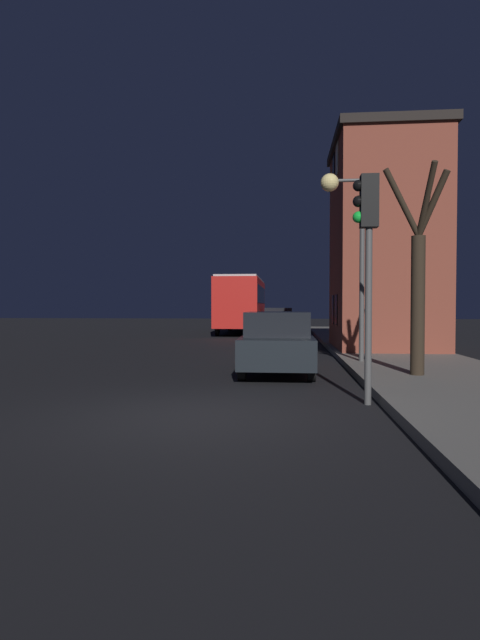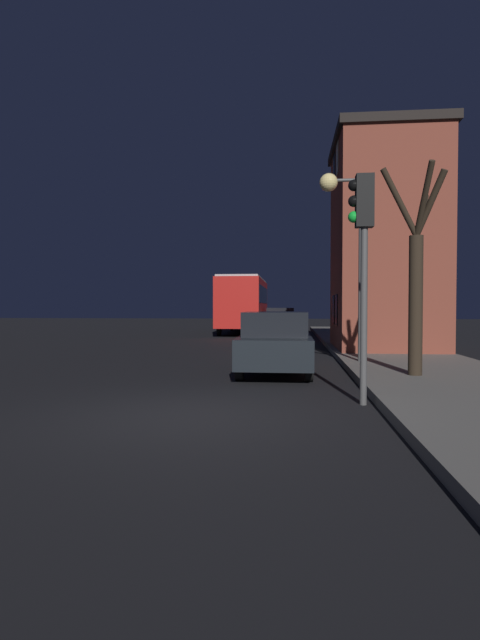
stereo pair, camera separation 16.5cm
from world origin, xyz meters
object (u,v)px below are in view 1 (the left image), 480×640
bare_tree (419,279)px  traffic_light (367,240)px  streetlamp (344,220)px  car_mid_lane (279,328)px  bus (242,301)px  car_near_lane (278,342)px  car_far_lane (278,320)px

bare_tree → traffic_light: bearing=-120.9°
streetlamp → car_mid_lane: 8.34m
bus → car_mid_lane: (2.46, -9.99, -1.30)m
traffic_light → car_near_lane: bearing=112.6°
traffic_light → car_far_lane: size_ratio=0.84×
car_near_lane → car_far_lane: bearing=90.8°
bus → car_near_lane: (2.56, -18.88, -1.26)m
streetlamp → car_near_lane: 4.07m
streetlamp → car_mid_lane: bearing=104.5°
bare_tree → car_near_lane: bearing=157.6°
bus → car_mid_lane: bus is taller
traffic_light → bus: traffic_light is taller
streetlamp → car_far_lane: streetlamp is taller
traffic_light → bus: size_ratio=0.41×
traffic_light → streetlamp: bearing=87.7°
streetlamp → bus: size_ratio=0.54×
bus → car_near_lane: bus is taller
car_near_lane → car_mid_lane: 8.89m
bare_tree → bus: bare_tree is taller
traffic_light → bare_tree: bearing=59.1°
bare_tree → car_mid_lane: bearing=107.6°
bus → car_far_lane: 2.62m
streetlamp → car_mid_lane: (-1.91, 7.39, -3.35)m
bare_tree → streetlamp: bearing=115.2°
car_mid_lane → car_far_lane: bearing=90.9°
bus → car_mid_lane: bearing=-76.2°
streetlamp → bare_tree: streetlamp is taller
car_near_lane → car_mid_lane: size_ratio=0.85×
streetlamp → bus: 18.04m
streetlamp → car_near_lane: streetlamp is taller
traffic_light → bare_tree: (1.53, 2.55, -0.55)m
traffic_light → car_far_lane: (-1.85, 22.84, -2.04)m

